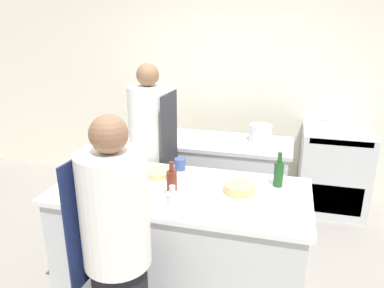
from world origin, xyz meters
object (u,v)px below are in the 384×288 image
bowl_mixing_large (178,181)px  bowl_prep_small (239,188)px  chef_at_prep_near (117,253)px  cup (180,164)px  bottle_vinegar (173,201)px  bottle_wine (172,183)px  stockpot (261,133)px  oven_range (333,170)px  bottle_olive_oil (279,173)px  chef_at_stove (151,155)px  bottle_cooking_oil (68,179)px  bowl_wooden_salad (134,197)px  bowl_ceramic_blue (159,173)px

bowl_mixing_large → bowl_prep_small: bowl_prep_small is taller
chef_at_prep_near → cup: 1.16m
bottle_vinegar → bottle_wine: size_ratio=0.70×
bowl_mixing_large → stockpot: bearing=66.9°
oven_range → stockpot: bearing=-154.0°
chef_at_prep_near → bottle_olive_oil: (0.88, 1.03, 0.18)m
bowl_mixing_large → cup: size_ratio=1.79×
chef_at_stove → bottle_wine: 0.97m
bottle_cooking_oil → cup: bottle_cooking_oil is taller
bowl_prep_small → bottle_wine: bearing=-158.1°
bottle_wine → bowl_prep_small: bearing=21.9°
bottle_olive_oil → bowl_mixing_large: 0.78m
cup → bottle_vinegar: bearing=-77.5°
chef_at_stove → bowl_wooden_salad: 1.02m
bowl_mixing_large → bowl_wooden_salad: size_ratio=1.02×
bottle_vinegar → bottle_wine: (-0.07, 0.21, 0.03)m
bowl_wooden_salad → cup: bearing=77.1°
chef_at_stove → bottle_wine: bearing=34.0°
bottle_olive_oil → bottle_wine: (-0.75, -0.38, -0.00)m
bottle_olive_oil → chef_at_prep_near: bearing=-130.5°
oven_range → chef_at_prep_near: 2.95m
bowl_mixing_large → bottle_olive_oil: bearing=11.7°
bottle_cooking_oil → bowl_wooden_salad: bottle_cooking_oil is taller
bowl_mixing_large → bowl_prep_small: 0.49m
chef_at_stove → chef_at_prep_near: bearing=17.1°
oven_range → bowl_wooden_salad: bearing=-127.8°
bottle_olive_oil → bowl_wooden_salad: size_ratio=1.56×
bowl_ceramic_blue → cup: (0.13, 0.17, 0.03)m
bottle_wine → bowl_wooden_salad: size_ratio=1.53×
bowl_wooden_salad → cup: 0.67m
chef_at_stove → bowl_prep_small: size_ratio=7.47×
bowl_mixing_large → bowl_ceramic_blue: 0.23m
chef_at_stove → bowl_mixing_large: chef_at_stove is taller
bottle_wine → bowl_prep_small: bottle_wine is taller
chef_at_stove → bowl_ceramic_blue: (0.26, -0.51, 0.05)m
bottle_vinegar → bottle_wine: 0.23m
bottle_cooking_oil → cup: (0.73, 0.56, -0.03)m
chef_at_stove → oven_range: bearing=123.8°
chef_at_prep_near → stockpot: chef_at_prep_near is taller
chef_at_stove → bottle_cooking_oil: chef_at_stove is taller
bottle_cooking_oil → cup: size_ratio=1.94×
bottle_vinegar → bowl_wooden_salad: bottle_vinegar is taller
oven_range → bowl_mixing_large: 2.18m
bottle_vinegar → bowl_ceramic_blue: bearing=118.3°
oven_range → bottle_wine: size_ratio=3.50×
bowl_wooden_salad → bottle_vinegar: bearing=-11.1°
cup → stockpot: (0.60, 0.98, 0.03)m
bowl_mixing_large → chef_at_prep_near: bearing=-97.8°
chef_at_stove → bottle_olive_oil: (1.23, -0.46, 0.13)m
bottle_olive_oil → bowl_ceramic_blue: bottle_olive_oil is taller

